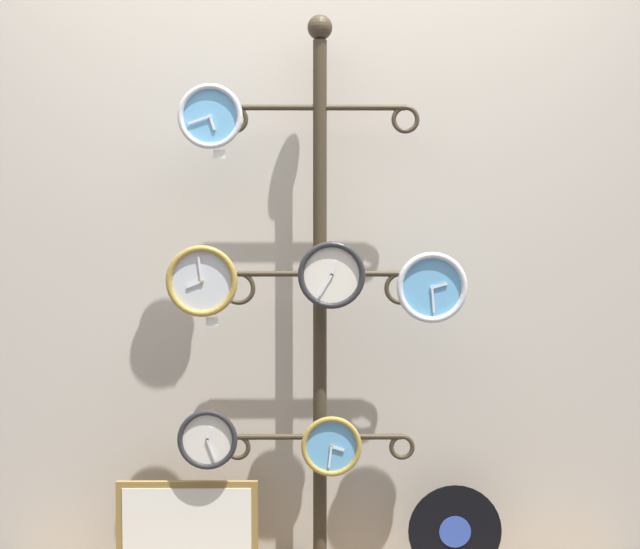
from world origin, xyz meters
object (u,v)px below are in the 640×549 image
Objects in this scene: clock_bottom_left at (208,439)px; picture_frame at (187,531)px; clock_top_left at (210,116)px; clock_bottom_center at (331,446)px; clock_middle_left at (202,281)px; display_stand at (320,370)px; clock_middle_center at (332,275)px; vinyl_record at (455,531)px; clock_middle_right at (432,287)px.

picture_frame is (-0.08, 0.04, -0.33)m from clock_bottom_left.
clock_top_left is 1.05× the size of clock_bottom_center.
clock_middle_left is 0.70m from clock_bottom_center.
clock_bottom_left is at bearing -166.65° from display_stand.
clock_middle_center reaches higher than picture_frame.
clock_top_left is at bearing 25.78° from clock_bottom_left.
picture_frame is (-0.92, -0.03, 0.01)m from vinyl_record.
picture_frame is (-0.49, 0.02, -0.30)m from clock_bottom_center.
clock_middle_right is 0.49× the size of picture_frame.
display_stand reaches higher than vinyl_record.
clock_middle_right is (0.37, -0.10, 0.29)m from display_stand.
display_stand is 0.44m from clock_bottom_left.
clock_middle_center is at bearing 1.90° from clock_middle_left.
display_stand is 9.22× the size of clock_top_left.
clock_bottom_left is (-0.38, -0.09, -0.22)m from display_stand.
display_stand is 8.83× the size of clock_middle_center.
clock_bottom_left is 0.42m from clock_bottom_center.
picture_frame is at bearing 175.77° from clock_middle_center.
clock_top_left is 1.07m from clock_bottom_left.
clock_top_left reaches higher than picture_frame.
clock_middle_left is at bearing -179.53° from clock_middle_right.
display_stand reaches higher than clock_middle_center.
display_stand is at bearing 176.76° from vinyl_record.
clock_middle_right is 0.85m from vinyl_record.
clock_bottom_center is at bearing 1.81° from clock_bottom_left.
clock_middle_left is 0.86m from picture_frame.
clock_top_left is 0.66m from clock_middle_center.
clock_middle_center is (0.04, -0.09, 0.33)m from display_stand.
clock_top_left is 0.91× the size of clock_middle_right.
display_stand is 6.15× the size of vinyl_record.
clock_bottom_center is (0.41, 0.01, -0.03)m from clock_bottom_left.
picture_frame is (-0.49, 0.04, -0.87)m from clock_middle_center.
clock_middle_left reaches higher than clock_bottom_left.
clock_middle_left is 0.49× the size of picture_frame.
vinyl_record is at bearing 8.52° from clock_middle_center.
vinyl_record is at bearing 37.25° from clock_middle_right.
vinyl_record is (0.83, 0.06, -1.41)m from clock_top_left.
picture_frame is at bearing -178.27° from vinyl_record.
clock_top_left is 0.92m from clock_middle_right.
clock_bottom_left reaches higher than vinyl_record.
clock_middle_right is 0.73× the size of vinyl_record.
clock_middle_left is at bearing -165.00° from display_stand.
clock_middle_center is 0.33m from clock_middle_right.
clock_middle_left is at bearing -39.11° from picture_frame.
clock_bottom_center is at bearing 3.77° from clock_middle_left.
display_stand is at bearing 112.89° from clock_middle_center.
vinyl_record is at bearing 1.73° from picture_frame.
display_stand reaches higher than clock_bottom_center.
vinyl_record is at bearing 3.86° from clock_top_left.
clock_bottom_center is at bearing 89.72° from clock_middle_center.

